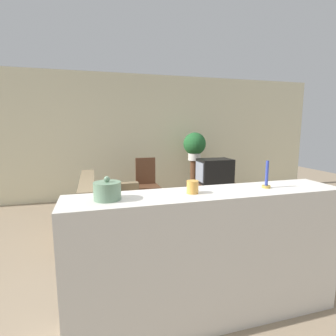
{
  "coord_description": "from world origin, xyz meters",
  "views": [
    {
      "loc": [
        -0.86,
        -2.41,
        1.59
      ],
      "look_at": [
        0.4,
        2.01,
        0.85
      ],
      "focal_mm": 28.0,
      "sensor_mm": 36.0,
      "label": 1
    }
  ],
  "objects_px": {
    "couch": "(111,214)",
    "decorative_bowl": "(107,191)",
    "wooden_chair": "(147,181)",
    "potted_plant": "(195,145)",
    "television": "(215,171)"
  },
  "relations": [
    {
      "from": "potted_plant",
      "to": "decorative_bowl",
      "type": "bearing_deg",
      "value": -120.35
    },
    {
      "from": "television",
      "to": "decorative_bowl",
      "type": "height_order",
      "value": "decorative_bowl"
    },
    {
      "from": "potted_plant",
      "to": "couch",
      "type": "bearing_deg",
      "value": -143.07
    },
    {
      "from": "television",
      "to": "potted_plant",
      "type": "height_order",
      "value": "potted_plant"
    },
    {
      "from": "television",
      "to": "potted_plant",
      "type": "xyz_separation_m",
      "value": [
        -0.13,
        0.73,
        0.46
      ]
    },
    {
      "from": "wooden_chair",
      "to": "potted_plant",
      "type": "height_order",
      "value": "potted_plant"
    },
    {
      "from": "wooden_chair",
      "to": "decorative_bowl",
      "type": "distance_m",
      "value": 3.31
    },
    {
      "from": "decorative_bowl",
      "to": "wooden_chair",
      "type": "bearing_deg",
      "value": 73.91
    },
    {
      "from": "potted_plant",
      "to": "wooden_chair",
      "type": "bearing_deg",
      "value": -162.81
    },
    {
      "from": "couch",
      "to": "decorative_bowl",
      "type": "relative_size",
      "value": 8.69
    },
    {
      "from": "couch",
      "to": "decorative_bowl",
      "type": "bearing_deg",
      "value": -93.94
    },
    {
      "from": "couch",
      "to": "wooden_chair",
      "type": "distance_m",
      "value": 1.34
    },
    {
      "from": "wooden_chair",
      "to": "potted_plant",
      "type": "distance_m",
      "value": 1.36
    },
    {
      "from": "wooden_chair",
      "to": "television",
      "type": "bearing_deg",
      "value": -16.69
    },
    {
      "from": "potted_plant",
      "to": "decorative_bowl",
      "type": "height_order",
      "value": "potted_plant"
    }
  ]
}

